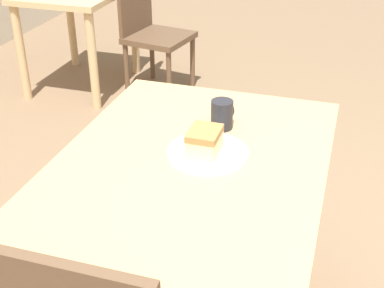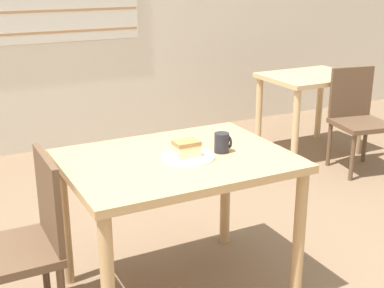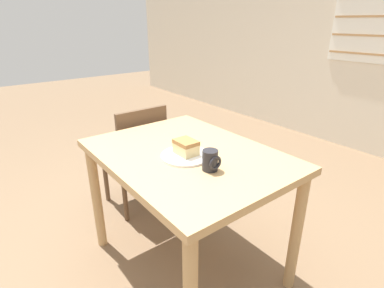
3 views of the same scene
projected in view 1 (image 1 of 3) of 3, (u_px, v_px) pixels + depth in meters
name	position (u px, v px, depth m)	size (l,w,h in m)	color
dining_table_near	(191.00, 188.00, 1.69)	(1.09, 0.82, 0.76)	tan
dining_table_far	(78.00, 8.00, 3.83)	(0.82, 0.65, 0.72)	tan
chair_far_corner	(151.00, 29.00, 3.82)	(0.48, 0.48, 0.85)	brown
plate	(207.00, 153.00, 1.66)	(0.26, 0.26, 0.01)	white
cake_slice	(204.00, 141.00, 1.64)	(0.12, 0.09, 0.08)	#E5CC89
coffee_mug	(222.00, 114.00, 1.80)	(0.08, 0.08, 0.10)	#232328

